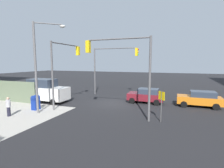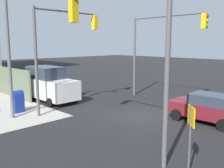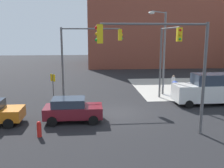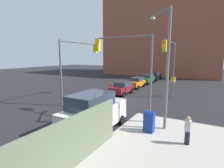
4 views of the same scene
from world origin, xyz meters
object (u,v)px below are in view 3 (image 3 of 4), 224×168
(street_lamp_corner, at_px, (162,47))
(coupe_maroon, at_px, (72,109))
(van_white_delivery, at_px, (207,89))
(fire_hydrant, at_px, (39,129))
(traffic_signal_nw_corner, at_px, (86,49))
(pedestrian_crossing, at_px, (173,83))
(mailbox_blue, at_px, (175,88))
(traffic_signal_ne_corner, at_px, (167,50))
(traffic_signal_se_corner, at_px, (163,55))

(street_lamp_corner, bearing_deg, coupe_maroon, -138.79)
(van_white_delivery, bearing_deg, coupe_maroon, -162.87)
(street_lamp_corner, distance_m, van_white_delivery, 5.86)
(fire_hydrant, bearing_deg, street_lamp_corner, 44.49)
(van_white_delivery, bearing_deg, fire_hydrant, -154.99)
(traffic_signal_nw_corner, distance_m, coupe_maroon, 7.27)
(fire_hydrant, bearing_deg, van_white_delivery, 25.01)
(van_white_delivery, distance_m, pedestrian_crossing, 5.72)
(street_lamp_corner, distance_m, fire_hydrant, 14.54)
(mailbox_blue, xyz_separation_m, coupe_maroon, (-9.47, -6.63, 0.08))
(van_white_delivery, bearing_deg, pedestrian_crossing, 100.73)
(traffic_signal_ne_corner, distance_m, mailbox_blue, 4.82)
(traffic_signal_nw_corner, height_order, street_lamp_corner, street_lamp_corner)
(traffic_signal_nw_corner, xyz_separation_m, traffic_signal_ne_corner, (6.88, -1.87, -0.04))
(mailbox_blue, xyz_separation_m, van_white_delivery, (1.66, -3.20, 0.52))
(traffic_signal_nw_corner, height_order, mailbox_blue, traffic_signal_nw_corner)
(traffic_signal_ne_corner, xyz_separation_m, fire_hydrant, (-9.50, -6.83, -4.11))
(coupe_maroon, height_order, pedestrian_crossing, pedestrian_crossing)
(coupe_maroon, height_order, van_white_delivery, van_white_delivery)
(street_lamp_corner, relative_size, van_white_delivery, 1.48)
(street_lamp_corner, bearing_deg, van_white_delivery, -51.97)
(pedestrian_crossing, bearing_deg, traffic_signal_se_corner, 67.11)
(traffic_signal_ne_corner, bearing_deg, traffic_signal_nw_corner, 164.78)
(van_white_delivery, bearing_deg, traffic_signal_nw_corner, 165.23)
(mailbox_blue, bearing_deg, van_white_delivery, -62.56)
(traffic_signal_se_corner, height_order, coupe_maroon, traffic_signal_se_corner)
(traffic_signal_nw_corner, bearing_deg, traffic_signal_ne_corner, -15.22)
(traffic_signal_ne_corner, xyz_separation_m, mailbox_blue, (1.70, 2.37, -3.84))
(mailbox_blue, relative_size, pedestrian_crossing, 0.86)
(fire_hydrant, distance_m, van_white_delivery, 14.21)
(fire_hydrant, relative_size, pedestrian_crossing, 0.57)
(traffic_signal_nw_corner, bearing_deg, van_white_delivery, -14.77)
(fire_hydrant, bearing_deg, mailbox_blue, 39.40)
(traffic_signal_nw_corner, distance_m, traffic_signal_se_corner, 10.03)
(traffic_signal_se_corner, bearing_deg, traffic_signal_ne_corner, 71.05)
(traffic_signal_se_corner, relative_size, pedestrian_crossing, 3.92)
(traffic_signal_se_corner, xyz_separation_m, van_white_delivery, (5.81, 6.30, -3.40))
(van_white_delivery, xyz_separation_m, pedestrian_crossing, (-1.06, 5.60, -0.42))
(traffic_signal_se_corner, height_order, fire_hydrant, traffic_signal_se_corner)
(street_lamp_corner, xyz_separation_m, fire_hydrant, (-9.93, -9.75, -4.22))
(traffic_signal_ne_corner, relative_size, coupe_maroon, 1.66)
(traffic_signal_ne_corner, xyz_separation_m, street_lamp_corner, (0.43, 2.92, 0.10))
(mailbox_blue, bearing_deg, fire_hydrant, -140.60)
(traffic_signal_se_corner, relative_size, fire_hydrant, 6.91)
(van_white_delivery, bearing_deg, traffic_signal_ne_corner, 166.16)
(traffic_signal_nw_corner, xyz_separation_m, street_lamp_corner, (7.31, 1.05, 0.07))
(pedestrian_crossing, bearing_deg, traffic_signal_ne_corner, 63.13)
(mailbox_blue, distance_m, pedestrian_crossing, 2.48)
(pedestrian_crossing, bearing_deg, van_white_delivery, 99.59)
(traffic_signal_nw_corner, distance_m, van_white_delivery, 11.11)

